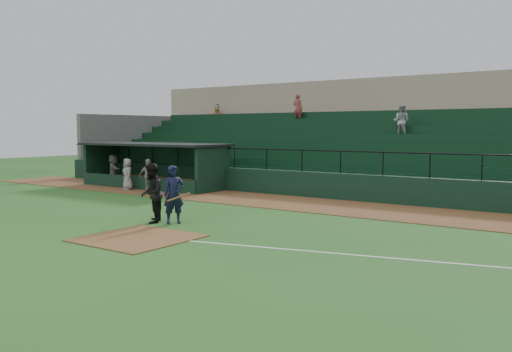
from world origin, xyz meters
The scene contains 11 objects.
ground centered at (0.00, 0.00, 0.00)m, with size 90.00×90.00×0.00m, color #25591C.
warning_track centered at (0.00, 8.00, 0.01)m, with size 40.00×4.00×0.03m, color brown.
home_plate_dirt centered at (0.00, -1.00, 0.01)m, with size 3.00×3.00×0.03m, color brown.
foul_line centered at (8.00, 1.20, 0.01)m, with size 18.00×0.09×0.01m, color white.
stadium_structure centered at (0.00, 16.46, 2.30)m, with size 38.00×13.08×6.40m.
dugout centered at (-9.75, 9.56, 1.33)m, with size 8.90×3.20×2.42m.
batter_at_plate centered at (-0.86, 1.42, 0.98)m, with size 1.18×0.86×1.97m.
umpire centered at (-1.60, 1.09, 1.01)m, with size 0.98×0.77×2.03m, color black.
dugout_player_a centered at (-7.58, 6.62, 0.89)m, with size 1.00×0.42×1.71m, color #9D9793.
dugout_player_b centered at (-9.79, 7.26, 0.85)m, with size 0.80×0.52×1.63m, color #99938F.
dugout_player_c centered at (-12.43, 8.55, 0.90)m, with size 1.61×0.51×1.73m, color gray.
Camera 1 is at (11.59, -11.53, 3.17)m, focal length 37.34 mm.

